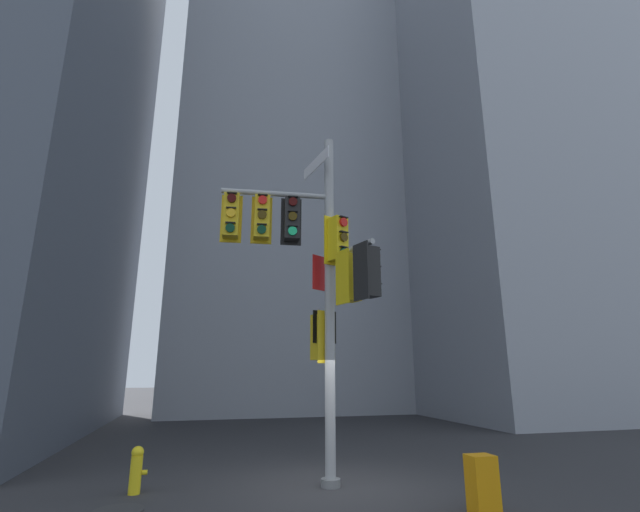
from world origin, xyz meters
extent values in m
plane|color=#2D2D30|center=(0.00, 0.00, 0.00)|extent=(120.00, 120.00, 0.00)
cube|color=#9399A3|center=(15.00, 11.91, 26.24)|extent=(12.39, 12.39, 52.49)
cube|color=#9399A3|center=(3.34, 21.78, 21.36)|extent=(16.08, 16.08, 42.72)
cylinder|color=#9EA0A3|center=(0.00, 0.00, 3.87)|extent=(0.22, 0.22, 7.74)
cylinder|color=slate|center=(0.00, 0.00, 0.08)|extent=(0.40, 0.40, 0.16)
cylinder|color=#9EA0A3|center=(-1.24, 0.12, 6.26)|extent=(2.50, 0.36, 0.12)
cylinder|color=#9EA0A3|center=(0.22, -0.78, 4.77)|extent=(0.57, 1.59, 0.12)
cube|color=black|center=(-0.85, 0.27, 5.66)|extent=(0.48, 0.08, 1.14)
cube|color=black|center=(-0.87, 0.09, 5.66)|extent=(0.37, 0.37, 1.00)
cylinder|color=#360605|center=(-0.89, -0.11, 6.01)|extent=(0.20, 0.08, 0.20)
cube|color=black|center=(-0.89, -0.12, 6.13)|extent=(0.23, 0.09, 0.02)
cylinder|color=#3C2C06|center=(-0.89, -0.11, 5.66)|extent=(0.20, 0.08, 0.20)
cube|color=black|center=(-0.89, -0.12, 5.78)|extent=(0.23, 0.09, 0.02)
cylinder|color=#19C672|center=(-0.89, -0.11, 5.31)|extent=(0.20, 0.08, 0.20)
cube|color=black|center=(-0.89, -0.12, 5.43)|extent=(0.23, 0.09, 0.02)
cube|color=gold|center=(-1.54, 0.34, 5.66)|extent=(0.48, 0.08, 1.14)
cube|color=gold|center=(-1.56, 0.15, 5.66)|extent=(0.37, 0.37, 1.00)
cylinder|color=red|center=(-1.57, -0.05, 6.01)|extent=(0.20, 0.08, 0.20)
cube|color=black|center=(-1.58, -0.05, 6.13)|extent=(0.23, 0.09, 0.02)
cylinder|color=#3C2C06|center=(-1.57, -0.05, 5.66)|extent=(0.20, 0.08, 0.20)
cube|color=black|center=(-1.58, -0.05, 5.78)|extent=(0.23, 0.09, 0.02)
cylinder|color=#06311C|center=(-1.57, -0.05, 5.31)|extent=(0.20, 0.08, 0.20)
cube|color=black|center=(-1.58, -0.05, 5.43)|extent=(0.23, 0.09, 0.02)
cube|color=gold|center=(-2.22, 0.41, 5.66)|extent=(0.48, 0.08, 1.14)
cube|color=gold|center=(-2.24, 0.22, 5.66)|extent=(0.37, 0.37, 1.00)
cylinder|color=#360605|center=(-2.26, 0.02, 6.01)|extent=(0.20, 0.08, 0.20)
cube|color=black|center=(-2.26, 0.01, 6.13)|extent=(0.23, 0.09, 0.02)
cylinder|color=yellow|center=(-2.26, 0.02, 5.66)|extent=(0.20, 0.08, 0.20)
cube|color=black|center=(-2.26, 0.01, 5.78)|extent=(0.23, 0.09, 0.02)
cylinder|color=#06311C|center=(-2.26, 0.02, 5.31)|extent=(0.20, 0.08, 0.20)
cube|color=black|center=(-2.26, 0.01, 5.43)|extent=(0.23, 0.09, 0.02)
cube|color=yellow|center=(0.04, -0.83, 4.17)|extent=(0.16, 0.47, 1.14)
cube|color=yellow|center=(0.22, -0.78, 4.17)|extent=(0.42, 0.42, 1.00)
cylinder|color=red|center=(0.42, -0.72, 4.52)|extent=(0.11, 0.21, 0.20)
cube|color=black|center=(0.42, -0.72, 4.64)|extent=(0.13, 0.23, 0.02)
cylinder|color=#3C2C06|center=(0.42, -0.72, 4.17)|extent=(0.11, 0.21, 0.20)
cube|color=black|center=(0.42, -0.72, 4.29)|extent=(0.13, 0.23, 0.02)
cylinder|color=#06311C|center=(0.42, -0.72, 3.82)|extent=(0.11, 0.21, 0.20)
cube|color=black|center=(0.42, -0.72, 3.94)|extent=(0.13, 0.23, 0.02)
cube|color=black|center=(0.22, -1.45, 4.17)|extent=(0.16, 0.47, 1.14)
cube|color=black|center=(0.40, -1.40, 4.17)|extent=(0.42, 0.42, 1.00)
cylinder|color=red|center=(0.60, -1.34, 4.52)|extent=(0.11, 0.21, 0.20)
cube|color=black|center=(0.60, -1.34, 4.64)|extent=(0.13, 0.23, 0.02)
cylinder|color=#3C2C06|center=(0.60, -1.34, 4.17)|extent=(0.11, 0.21, 0.20)
cube|color=black|center=(0.60, -1.34, 4.29)|extent=(0.13, 0.23, 0.02)
cylinder|color=#06311C|center=(0.60, -1.34, 3.82)|extent=(0.11, 0.21, 0.20)
cube|color=black|center=(0.60, -1.34, 3.94)|extent=(0.13, 0.23, 0.02)
cube|color=gold|center=(-0.05, 0.11, 3.00)|extent=(0.45, 0.23, 1.14)
cube|color=gold|center=(-0.13, 0.28, 3.00)|extent=(0.45, 0.45, 1.00)
cylinder|color=red|center=(-0.21, 0.46, 3.35)|extent=(0.21, 0.14, 0.20)
cube|color=black|center=(-0.21, 0.47, 3.47)|extent=(0.23, 0.16, 0.02)
cylinder|color=#3C2C06|center=(-0.21, 0.46, 3.00)|extent=(0.21, 0.14, 0.20)
cube|color=black|center=(-0.21, 0.47, 3.12)|extent=(0.23, 0.16, 0.02)
cylinder|color=#06311C|center=(-0.21, 0.46, 2.65)|extent=(0.21, 0.14, 0.20)
cube|color=black|center=(-0.21, 0.47, 2.77)|extent=(0.23, 0.16, 0.02)
cube|color=yellow|center=(0.05, -0.11, 5.15)|extent=(0.45, 0.21, 1.14)
cube|color=yellow|center=(0.12, -0.29, 5.15)|extent=(0.45, 0.45, 1.00)
cylinder|color=red|center=(0.20, -0.47, 5.50)|extent=(0.21, 0.13, 0.20)
cube|color=black|center=(0.20, -0.48, 5.62)|extent=(0.23, 0.15, 0.02)
cylinder|color=#3C2C06|center=(0.20, -0.47, 5.15)|extent=(0.21, 0.13, 0.20)
cube|color=black|center=(0.20, -0.48, 5.27)|extent=(0.23, 0.15, 0.02)
cylinder|color=#06311C|center=(0.20, -0.47, 4.80)|extent=(0.21, 0.13, 0.20)
cube|color=black|center=(0.20, -0.48, 4.92)|extent=(0.23, 0.15, 0.02)
cube|color=white|center=(-0.34, -0.06, 7.06)|extent=(0.26, 1.39, 0.28)
cube|color=#19479E|center=(-0.34, -0.06, 7.06)|extent=(0.25, 1.35, 0.24)
cube|color=red|center=(-0.12, 0.19, 4.44)|extent=(0.55, 0.35, 0.80)
cube|color=white|center=(-0.12, 0.19, 4.44)|extent=(0.52, 0.33, 0.76)
cube|color=black|center=(-0.06, 0.21, 3.23)|extent=(0.58, 0.18, 0.72)
cube|color=white|center=(-0.06, 0.21, 3.23)|extent=(0.54, 0.16, 0.68)
cylinder|color=yellow|center=(-3.77, 0.45, 0.34)|extent=(0.22, 0.22, 0.68)
sphere|color=yellow|center=(-3.77, 0.45, 0.74)|extent=(0.23, 0.23, 0.23)
cylinder|color=yellow|center=(-3.61, 0.45, 0.37)|extent=(0.10, 0.09, 0.09)
cube|color=orange|center=(1.96, -2.32, 0.45)|extent=(0.44, 0.36, 0.90)
cube|color=black|center=(2.18, -2.32, 0.63)|extent=(0.01, 0.29, 0.32)
camera|label=1|loc=(-2.73, -9.47, 2.27)|focal=25.01mm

